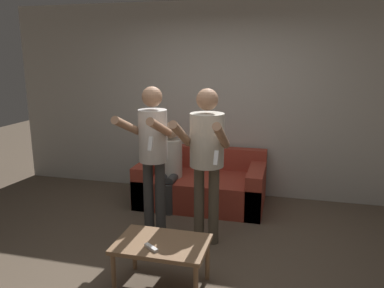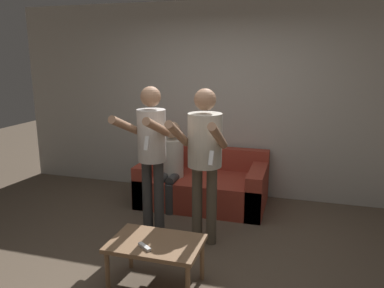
# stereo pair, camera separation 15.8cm
# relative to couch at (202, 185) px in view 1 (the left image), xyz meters

# --- Properties ---
(ground_plane) EXTENTS (14.00, 14.00, 0.00)m
(ground_plane) POSITION_rel_couch_xyz_m (0.19, -1.61, -0.25)
(ground_plane) COLOR brown
(wall_back) EXTENTS (6.40, 0.06, 2.70)m
(wall_back) POSITION_rel_couch_xyz_m (0.19, 0.51, 1.10)
(wall_back) COLOR #B7B2A8
(wall_back) RESTS_ON ground_plane
(couch) EXTENTS (1.66, 0.94, 0.70)m
(couch) POSITION_rel_couch_xyz_m (0.00, 0.00, 0.00)
(couch) COLOR #9E3828
(couch) RESTS_ON ground_plane
(person_standing_left) EXTENTS (0.42, 0.72, 1.66)m
(person_standing_left) POSITION_rel_couch_xyz_m (-0.29, -1.10, 0.78)
(person_standing_left) COLOR #383838
(person_standing_left) RESTS_ON ground_plane
(person_standing_right) EXTENTS (0.47, 0.75, 1.65)m
(person_standing_right) POSITION_rel_couch_xyz_m (0.29, -1.10, 0.79)
(person_standing_right) COLOR brown
(person_standing_right) RESTS_ON ground_plane
(person_seated) EXTENTS (0.29, 0.52, 1.13)m
(person_seated) POSITION_rel_couch_xyz_m (-0.38, -0.23, 0.36)
(person_seated) COLOR #383838
(person_seated) RESTS_ON ground_plane
(coffee_table) EXTENTS (0.78, 0.51, 0.43)m
(coffee_table) POSITION_rel_couch_xyz_m (0.10, -1.98, 0.13)
(coffee_table) COLOR #846042
(coffee_table) RESTS_ON ground_plane
(remote_on_table) EXTENTS (0.14, 0.12, 0.02)m
(remote_on_table) POSITION_rel_couch_xyz_m (0.05, -2.11, 0.19)
(remote_on_table) COLOR white
(remote_on_table) RESTS_ON coffee_table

